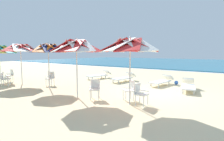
% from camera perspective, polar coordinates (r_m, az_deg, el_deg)
% --- Properties ---
extents(ground_plane, '(80.00, 80.00, 0.00)m').
position_cam_1_polar(ground_plane, '(9.34, 13.56, -7.11)').
color(ground_plane, beige).
extents(sea, '(80.00, 36.00, 0.10)m').
position_cam_1_polar(sea, '(38.93, 30.39, 2.08)').
color(sea, teal).
rests_on(sea, ground).
extents(surf_foam, '(80.00, 0.70, 0.01)m').
position_cam_1_polar(surf_foam, '(20.81, 25.92, -0.43)').
color(surf_foam, white).
rests_on(surf_foam, ground).
extents(beach_umbrella_0, '(2.32, 2.32, 2.68)m').
position_cam_1_polar(beach_umbrella_0, '(6.94, 5.85, 7.88)').
color(beach_umbrella_0, silver).
rests_on(beach_umbrella_0, ground).
extents(plastic_chair_0, '(0.63, 0.63, 0.87)m').
position_cam_1_polar(plastic_chair_0, '(7.75, 5.78, -5.88)').
color(plastic_chair_0, white).
rests_on(plastic_chair_0, ground).
extents(plastic_chair_1, '(0.48, 0.45, 0.87)m').
position_cam_1_polar(plastic_chair_1, '(7.11, 9.03, -6.98)').
color(plastic_chair_1, white).
rests_on(plastic_chair_1, ground).
extents(beach_umbrella_1, '(2.32, 2.32, 2.72)m').
position_cam_1_polar(beach_umbrella_1, '(8.17, -11.33, 7.54)').
color(beach_umbrella_1, silver).
rests_on(beach_umbrella_1, ground).
extents(plastic_chair_2, '(0.62, 0.63, 0.87)m').
position_cam_1_polar(plastic_chair_2, '(8.00, -5.49, -5.50)').
color(plastic_chair_2, white).
rests_on(plastic_chair_2, ground).
extents(beach_umbrella_2, '(2.02, 2.02, 2.63)m').
position_cam_1_polar(beach_umbrella_2, '(10.65, -19.77, 6.59)').
color(beach_umbrella_2, silver).
rests_on(beach_umbrella_2, ground).
extents(plastic_chair_3, '(0.60, 0.61, 0.87)m').
position_cam_1_polar(plastic_chair_3, '(11.83, -19.15, -2.10)').
color(plastic_chair_3, white).
rests_on(plastic_chair_3, ground).
extents(beach_umbrella_3, '(2.43, 2.43, 2.67)m').
position_cam_1_polar(beach_umbrella_3, '(13.03, -27.30, 6.35)').
color(beach_umbrella_3, silver).
rests_on(beach_umbrella_3, ground).
extents(plastic_chair_4, '(0.63, 0.63, 0.87)m').
position_cam_1_polar(plastic_chair_4, '(12.67, -31.23, -2.13)').
color(plastic_chair_4, white).
rests_on(plastic_chair_4, ground).
extents(plastic_chair_5, '(0.47, 0.50, 0.87)m').
position_cam_1_polar(plastic_chair_5, '(14.49, -29.88, -1.15)').
color(plastic_chair_5, white).
rests_on(plastic_chair_5, ground).
extents(sun_lounger_0, '(1.09, 2.23, 0.62)m').
position_cam_1_polar(sun_lounger_0, '(10.47, 23.27, -4.45)').
color(sun_lounger_0, white).
rests_on(sun_lounger_0, ground).
extents(sun_lounger_1, '(0.95, 2.22, 0.62)m').
position_cam_1_polar(sun_lounger_1, '(11.62, 15.68, -3.21)').
color(sun_lounger_1, white).
rests_on(sun_lounger_1, ground).
extents(sun_lounger_2, '(0.92, 2.21, 0.62)m').
position_cam_1_polar(sun_lounger_2, '(12.64, 3.81, -2.28)').
color(sun_lounger_2, white).
rests_on(sun_lounger_2, ground).
extents(sun_lounger_3, '(1.09, 2.23, 0.62)m').
position_cam_1_polar(sun_lounger_3, '(14.08, -4.14, -1.45)').
color(sun_lounger_3, white).
rests_on(sun_lounger_3, ground).
extents(beach_ball, '(0.25, 0.25, 0.25)m').
position_cam_1_polar(beach_ball, '(12.15, 19.93, -3.70)').
color(beach_ball, blue).
rests_on(beach_ball, ground).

